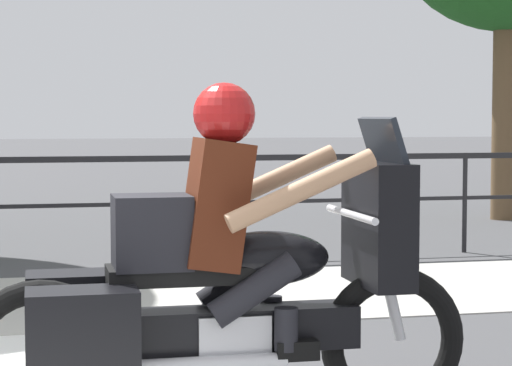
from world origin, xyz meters
name	(u,v)px	position (x,y,z in m)	size (l,w,h in m)	color
motorcycle	(219,279)	(1.43, -0.02, 0.70)	(2.42, 0.76, 1.62)	black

